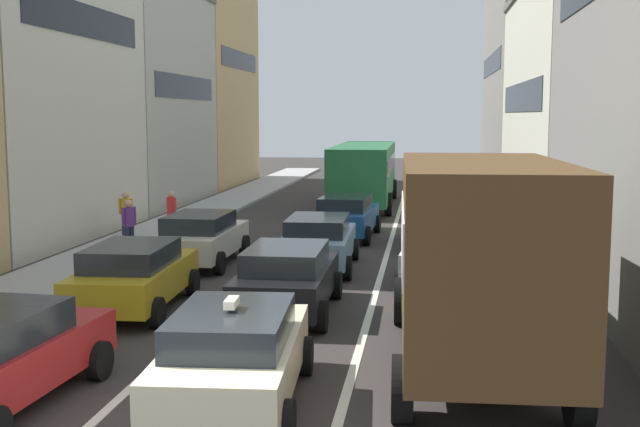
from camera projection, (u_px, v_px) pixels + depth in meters
name	position (u px, v px, depth m)	size (l,w,h in m)	color
sidewalk_left	(176.00, 225.00, 30.59)	(2.60, 64.00, 0.14)	#A6A6A6
lane_stripe_left	(304.00, 229.00, 29.93)	(0.16, 60.00, 0.01)	silver
lane_stripe_right	(394.00, 230.00, 29.48)	(0.16, 60.00, 0.01)	silver
building_row_left	(79.00, 72.00, 34.00)	(7.20, 43.90, 14.08)	tan
building_row_right	(619.00, 64.00, 29.46)	(7.20, 43.90, 13.58)	gray
removalist_box_truck	(476.00, 256.00, 13.03)	(2.91, 7.78, 3.58)	#1E5933
taxi_centre_lane_front	(234.00, 354.00, 11.61)	(2.28, 4.40, 1.66)	beige
sedan_centre_lane_second	(287.00, 277.00, 17.08)	(2.10, 4.32, 1.49)	black
wagon_left_lane_second	(134.00, 275.00, 17.36)	(2.22, 4.38, 1.49)	#B29319
hatchback_centre_lane_third	(318.00, 241.00, 22.03)	(2.15, 4.34, 1.49)	#759EB7
sedan_left_lane_third	(201.00, 237.00, 22.71)	(2.07, 4.31, 1.49)	beige
coupe_centre_lane_fourth	(346.00, 216.00, 27.57)	(2.25, 4.39, 1.49)	#194C8C
sedan_right_lane_behind_truck	(442.00, 251.00, 20.34)	(2.30, 4.41, 1.49)	silver
wagon_right_lane_far	(437.00, 222.00, 25.82)	(2.07, 4.31, 1.49)	#19592D
bus_mid_queue_primary	(364.00, 169.00, 36.83)	(2.87, 10.52, 2.90)	#1E6033
pedestrian_near_kerb	(126.00, 212.00, 27.30)	(0.54, 0.34, 1.66)	#262D47
pedestrian_mid_sidewalk	(129.00, 223.00, 24.68)	(0.34, 0.48, 1.66)	#262D47
pedestrian_far_sidewalk	(172.00, 211.00, 27.62)	(0.44, 0.38, 1.66)	#262D47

